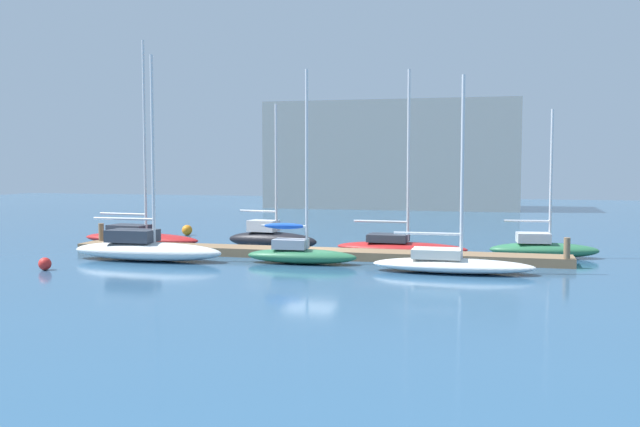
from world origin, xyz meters
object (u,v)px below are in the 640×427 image
sailboat_0 (139,236)px  sailboat_3 (300,252)px  sailboat_2 (271,237)px  mooring_buoy_red (45,264)px  sailboat_4 (400,245)px  sailboat_1 (145,248)px  sailboat_6 (543,247)px  sailboat_5 (451,262)px  harbor_building_distant (393,155)px  mooring_buoy_orange (187,230)px

sailboat_0 → sailboat_3: 11.87m
sailboat_0 → sailboat_2: size_ratio=1.47×
mooring_buoy_red → sailboat_4: bearing=33.9°
sailboat_1 → sailboat_6: size_ratio=1.34×
sailboat_5 → harbor_building_distant: harbor_building_distant is taller
sailboat_4 → sailboat_6: (6.94, 0.21, 0.05)m
sailboat_5 → mooring_buoy_orange: (-17.33, 11.51, -0.10)m
sailboat_3 → sailboat_5: (6.89, -1.03, -0.12)m
sailboat_0 → sailboat_4: 14.69m
sailboat_2 → sailboat_3: (3.02, -4.96, -0.06)m
harbor_building_distant → mooring_buoy_red: bearing=-99.8°
mooring_buoy_orange → sailboat_5: bearing=-33.6°
mooring_buoy_orange → harbor_building_distant: harbor_building_distant is taller
sailboat_2 → sailboat_3: 5.81m
sailboat_0 → sailboat_3: bearing=-18.5°
sailboat_3 → mooring_buoy_red: (-10.03, -4.65, -0.28)m
sailboat_5 → mooring_buoy_orange: size_ratio=12.49×
sailboat_1 → harbor_building_distant: harbor_building_distant is taller
sailboat_1 → mooring_buoy_orange: sailboat_1 is taller
harbor_building_distant → mooring_buoy_orange: bearing=-105.0°
sailboat_1 → sailboat_6: bearing=17.6°
sailboat_2 → sailboat_1: bearing=-118.6°
sailboat_3 → sailboat_1: bearing=-174.6°
sailboat_4 → sailboat_6: 6.94m
sailboat_2 → sailboat_4: size_ratio=0.83×
sailboat_0 → sailboat_6: sailboat_0 is taller
sailboat_1 → mooring_buoy_red: (-2.71, -3.83, -0.31)m
sailboat_0 → sailboat_1: bearing=-52.9°
sailboat_3 → mooring_buoy_red: sailboat_3 is taller
sailboat_3 → harbor_building_distant: (-2.06, 41.72, 4.76)m
sailboat_6 → mooring_buoy_orange: 22.00m
sailboat_1 → sailboat_6: sailboat_1 is taller
sailboat_0 → sailboat_2: bearing=6.2°
mooring_buoy_red → sailboat_0: bearing=94.4°
sailboat_5 → sailboat_1: bearing=178.6°
sailboat_0 → sailboat_5: (17.67, -6.00, -0.08)m
sailboat_0 → sailboat_1: sailboat_0 is taller
mooring_buoy_red → sailboat_2: bearing=53.9°
sailboat_0 → sailboat_6: (21.63, -0.05, -0.02)m
sailboat_5 → sailboat_2: bearing=148.3°
sailboat_2 → sailboat_5: sailboat_5 is taller
sailboat_1 → mooring_buoy_red: 4.71m
sailboat_2 → mooring_buoy_red: size_ratio=14.07×
sailboat_3 → harbor_building_distant: harbor_building_distant is taller
sailboat_0 → mooring_buoy_red: bearing=-79.4°
sailboat_6 → harbor_building_distant: (-12.91, 36.80, 4.82)m
sailboat_1 → sailboat_5: sailboat_1 is taller
sailboat_0 → sailboat_6: 21.63m
sailboat_2 → mooring_buoy_orange: 9.25m
mooring_buoy_orange → sailboat_1: bearing=-74.6°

